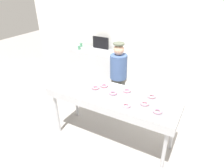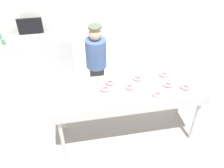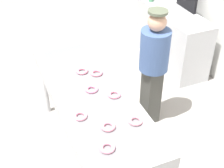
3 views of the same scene
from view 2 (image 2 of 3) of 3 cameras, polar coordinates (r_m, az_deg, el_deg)
name	(u,v)px [view 2 (image 2 of 3)]	position (r m, az deg, el deg)	size (l,w,h in m)	color
ground_plane	(126,133)	(4.14, 3.27, -11.49)	(16.00, 16.00, 0.00)	#9E9993
fryer_conveyor	(128,93)	(3.51, 3.78, -2.08)	(2.20, 0.73, 0.97)	#B7BABF
strawberry_donut_0	(168,84)	(3.58, 12.94, -0.11)	(0.13, 0.13, 0.03)	pink
strawberry_donut_1	(185,87)	(3.60, 16.81, -0.66)	(0.13, 0.13, 0.03)	pink
strawberry_donut_2	(137,78)	(3.63, 5.94, 1.37)	(0.13, 0.13, 0.03)	pink
strawberry_donut_3	(129,87)	(3.46, 4.05, -0.64)	(0.13, 0.13, 0.03)	pink
strawberry_donut_4	(110,82)	(3.53, -0.49, 0.37)	(0.13, 0.13, 0.03)	pink
strawberry_donut_5	(105,89)	(3.42, -1.68, -1.14)	(0.13, 0.13, 0.03)	pink
strawberry_donut_6	(164,74)	(3.77, 12.01, 2.26)	(0.13, 0.13, 0.03)	pink
strawberry_donut_7	(157,94)	(3.38, 10.51, -2.39)	(0.13, 0.13, 0.03)	pink
worker_baker	(96,62)	(4.20, -3.68, 5.22)	(0.35, 0.35, 1.53)	#3D3E3A
prep_counter	(36,58)	(5.30, -17.46, 5.75)	(1.53, 0.52, 0.91)	#B7BABF
paper_cup_1	(3,42)	(5.03, -24.10, 8.99)	(0.08, 0.08, 0.10)	#4C8C66
menu_display	(30,26)	(5.20, -18.62, 12.72)	(0.48, 0.04, 0.33)	black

